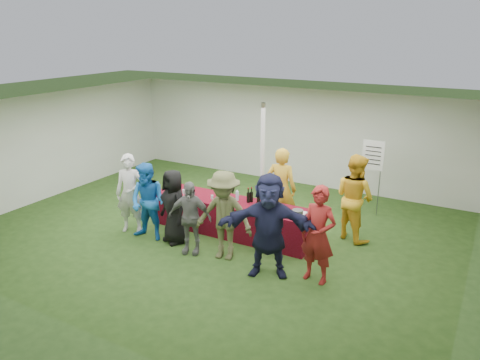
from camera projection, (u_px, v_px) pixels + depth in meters
The scene contains 18 objects.
ground at pixel (217, 231), 10.32m from camera, with size 60.00×60.00×0.00m, color #284719.
tent at pixel (262, 162), 10.66m from camera, with size 10.00×10.00×10.00m.
serving_table at pixel (232, 217), 10.09m from camera, with size 3.60×0.80×0.75m, color maroon.
wine_bottles at pixel (261, 199), 9.75m from camera, with size 0.63×0.14×0.32m.
wine_glasses at pixel (206, 196), 9.95m from camera, with size 2.86×0.15×0.16m.
water_bottle at pixel (237, 196), 9.97m from camera, with size 0.07×0.07×0.23m.
bar_towel at pixel (300, 213), 9.29m from camera, with size 0.25×0.18×0.03m, color white.
dump_bucket at pixel (297, 214), 9.01m from camera, with size 0.22×0.22×0.18m, color slate.
wine_list_sign at pixel (373, 161), 10.87m from camera, with size 0.50×0.03×1.80m.
staff_pourer at pixel (281, 189), 10.17m from camera, with size 0.68×0.44×1.85m, color gold.
staff_back at pixel (355, 197), 9.69m from camera, with size 0.89×0.70×1.84m, color gold.
customer_0 at pixel (130, 194), 10.06m from camera, with size 0.63×0.42×1.74m, color silver.
customer_1 at pixel (148, 202), 9.69m from camera, with size 0.80×0.63×1.65m, color blue.
customer_2 at pixel (174, 207), 9.57m from camera, with size 0.76×0.50×1.56m, color black.
customer_3 at pixel (190, 218), 9.11m from camera, with size 0.87×0.36×1.48m, color slate.
customer_4 at pixel (224, 216), 8.85m from camera, with size 1.14×0.65×1.76m, color brown.
customer_5 at pixel (269, 225), 8.23m from camera, with size 1.77×0.56×1.91m, color #1A1C3B.
customer_6 at pixel (318, 235), 8.03m from camera, with size 0.64×0.42×1.76m, color maroon.
Camera 1 is at (5.10, -7.98, 4.27)m, focal length 35.00 mm.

